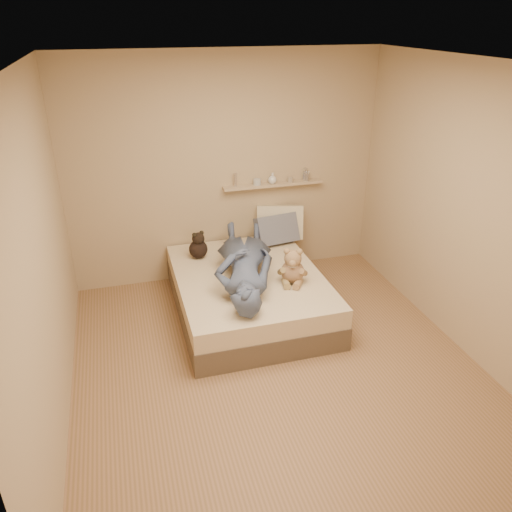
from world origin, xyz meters
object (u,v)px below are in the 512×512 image
object	(u,v)px
pillow_cream	(280,222)
pillow_grey	(277,229)
teddy_bear	(293,269)
person	(244,262)
wall_shelf	(273,185)
game_console	(247,287)
dark_plush	(198,246)
bed	(249,293)

from	to	relation	value
pillow_cream	pillow_grey	bearing A→B (deg)	-120.84
teddy_bear	person	distance (m)	0.49
pillow_grey	pillow_cream	bearing A→B (deg)	59.16
pillow_cream	wall_shelf	distance (m)	0.46
teddy_bear	wall_shelf	bearing A→B (deg)	81.90
game_console	dark_plush	xyz separation A→B (m)	(-0.28, 1.05, -0.02)
teddy_bear	pillow_cream	bearing A→B (deg)	78.11
wall_shelf	bed	bearing A→B (deg)	-121.18
pillow_grey	wall_shelf	distance (m)	0.53
game_console	pillow_cream	xyz separation A→B (m)	(0.77, 1.33, 0.05)
pillow_cream	pillow_grey	size ratio (longest dim) A/B	1.10
pillow_grey	wall_shelf	bearing A→B (deg)	85.06
pillow_cream	wall_shelf	world-z (taller)	wall_shelf
bed	pillow_cream	distance (m)	1.12
teddy_bear	wall_shelf	size ratio (longest dim) A/B	0.32
dark_plush	pillow_grey	size ratio (longest dim) A/B	0.64
pillow_cream	person	world-z (taller)	pillow_cream
bed	teddy_bear	world-z (taller)	teddy_bear
person	game_console	bearing A→B (deg)	92.61
game_console	person	size ratio (longest dim) A/B	0.12
dark_plush	pillow_cream	xyz separation A→B (m)	(1.04, 0.29, 0.06)
pillow_grey	dark_plush	bearing A→B (deg)	-171.39
game_console	wall_shelf	size ratio (longest dim) A/B	0.16
game_console	pillow_grey	xyz separation A→B (m)	(0.68, 1.19, 0.02)
bed	pillow_grey	world-z (taller)	pillow_grey
bed	dark_plush	xyz separation A→B (m)	(-0.43, 0.54, 0.36)
bed	game_console	size ratio (longest dim) A/B	10.14
dark_plush	pillow_grey	bearing A→B (deg)	8.61
pillow_grey	person	bearing A→B (deg)	-127.84
pillow_cream	pillow_grey	distance (m)	0.17
dark_plush	pillow_grey	distance (m)	0.97
teddy_bear	pillow_cream	size ratio (longest dim) A/B	0.71
pillow_cream	teddy_bear	bearing A→B (deg)	-101.89
game_console	pillow_cream	distance (m)	1.54
pillow_cream	wall_shelf	size ratio (longest dim) A/B	0.46
bed	dark_plush	world-z (taller)	dark_plush
bed	pillow_cream	bearing A→B (deg)	53.48
pillow_cream	bed	bearing A→B (deg)	-126.52
person	wall_shelf	xyz separation A→B (m)	(0.62, 0.99, 0.46)
game_console	dark_plush	bearing A→B (deg)	104.86
teddy_bear	pillow_cream	world-z (taller)	pillow_cream
bed	game_console	bearing A→B (deg)	-106.84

